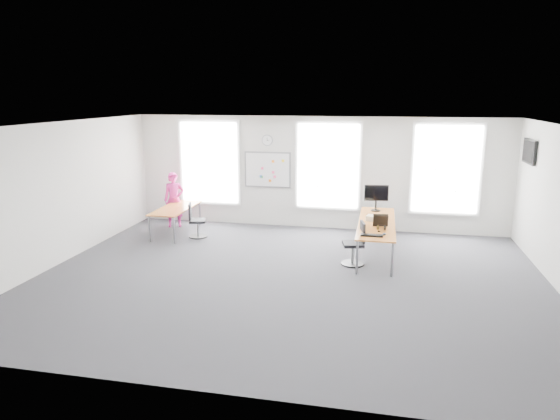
% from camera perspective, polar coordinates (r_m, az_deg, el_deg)
% --- Properties ---
extents(floor, '(10.00, 10.00, 0.00)m').
position_cam_1_polar(floor, '(9.97, 1.01, -7.83)').
color(floor, '#252429').
rests_on(floor, ground).
extents(ceiling, '(10.00, 10.00, 0.00)m').
position_cam_1_polar(ceiling, '(9.32, 1.08, 9.65)').
color(ceiling, silver).
rests_on(ceiling, ground).
extents(wall_back, '(10.00, 0.00, 10.00)m').
position_cam_1_polar(wall_back, '(13.42, 4.23, 4.24)').
color(wall_back, silver).
rests_on(wall_back, ground).
extents(wall_front, '(10.00, 0.00, 10.00)m').
position_cam_1_polar(wall_front, '(5.81, -6.38, -7.79)').
color(wall_front, silver).
rests_on(wall_front, ground).
extents(wall_left, '(0.00, 10.00, 10.00)m').
position_cam_1_polar(wall_left, '(11.54, -24.17, 1.66)').
color(wall_left, silver).
rests_on(wall_left, ground).
extents(window_left, '(1.60, 0.06, 2.20)m').
position_cam_1_polar(window_left, '(14.06, -8.03, 5.38)').
color(window_left, silver).
rests_on(window_left, wall_back).
extents(window_mid, '(1.60, 0.06, 2.20)m').
position_cam_1_polar(window_mid, '(13.32, 5.51, 5.03)').
color(window_mid, silver).
rests_on(window_mid, wall_back).
extents(window_right, '(1.60, 0.06, 2.20)m').
position_cam_1_polar(window_right, '(13.34, 18.46, 4.42)').
color(window_right, silver).
rests_on(window_right, wall_back).
extents(desk_right, '(0.81, 3.04, 0.74)m').
position_cam_1_polar(desk_right, '(11.49, 10.98, -1.59)').
color(desk_right, '#BB6930').
rests_on(desk_right, ground).
extents(desk_left, '(0.76, 1.89, 0.69)m').
position_cam_1_polar(desk_left, '(13.23, -11.83, 0.04)').
color(desk_left, '#BB6930').
rests_on(desk_left, ground).
extents(chair_right, '(0.51, 0.50, 0.94)m').
position_cam_1_polar(chair_right, '(10.76, 8.63, -4.08)').
color(chair_right, black).
rests_on(chair_right, ground).
extents(chair_left, '(0.50, 0.49, 0.88)m').
position_cam_1_polar(chair_left, '(12.84, -9.63, -1.39)').
color(chair_left, black).
rests_on(chair_left, ground).
extents(person, '(0.64, 0.54, 1.50)m').
position_cam_1_polar(person, '(13.91, -12.00, 1.17)').
color(person, '#C0237E').
rests_on(person, ground).
extents(whiteboard, '(1.20, 0.03, 0.90)m').
position_cam_1_polar(whiteboard, '(13.62, -1.44, 4.62)').
color(whiteboard, white).
rests_on(whiteboard, wall_back).
extents(wall_clock, '(0.30, 0.04, 0.30)m').
position_cam_1_polar(wall_clock, '(13.53, -1.46, 7.97)').
color(wall_clock, gray).
rests_on(wall_clock, wall_back).
extents(tv, '(0.06, 0.90, 0.55)m').
position_cam_1_polar(tv, '(12.63, 26.63, 6.00)').
color(tv, black).
rests_on(tv, wall_right).
extents(keyboard, '(0.46, 0.16, 0.02)m').
position_cam_1_polar(keyboard, '(10.35, 10.43, -2.88)').
color(keyboard, black).
rests_on(keyboard, desk_right).
extents(mouse, '(0.11, 0.14, 0.05)m').
position_cam_1_polar(mouse, '(10.46, 11.83, -2.70)').
color(mouse, black).
rests_on(mouse, desk_right).
extents(lens_cap, '(0.08, 0.08, 0.01)m').
position_cam_1_polar(lens_cap, '(10.71, 11.23, -2.41)').
color(lens_cap, black).
rests_on(lens_cap, desk_right).
extents(headphones, '(0.19, 0.10, 0.11)m').
position_cam_1_polar(headphones, '(10.84, 11.48, -1.97)').
color(headphones, black).
rests_on(headphones, desk_right).
extents(laptop_sleeve, '(0.33, 0.21, 0.26)m').
position_cam_1_polar(laptop_sleeve, '(11.09, 11.42, -1.20)').
color(laptop_sleeve, black).
rests_on(laptop_sleeve, desk_right).
extents(paper_stack, '(0.39, 0.32, 0.12)m').
position_cam_1_polar(paper_stack, '(11.59, 10.72, -0.92)').
color(paper_stack, beige).
rests_on(paper_stack, desk_right).
extents(monitor, '(0.59, 0.24, 0.66)m').
position_cam_1_polar(monitor, '(12.46, 10.94, 1.64)').
color(monitor, black).
rests_on(monitor, desk_right).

